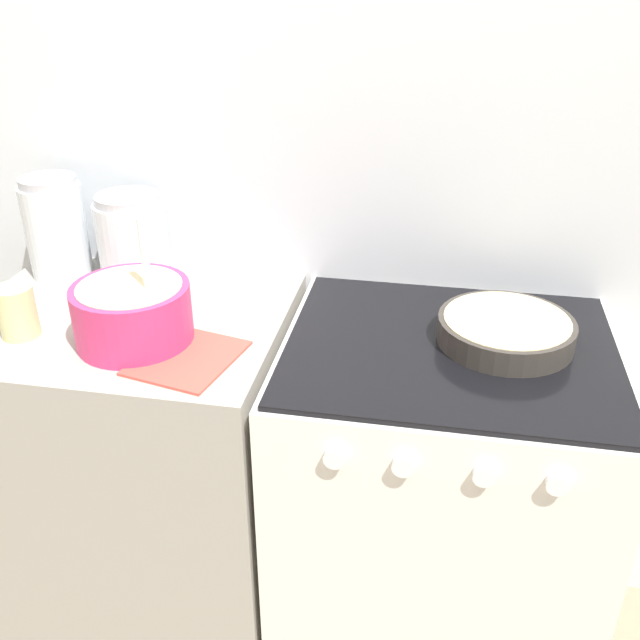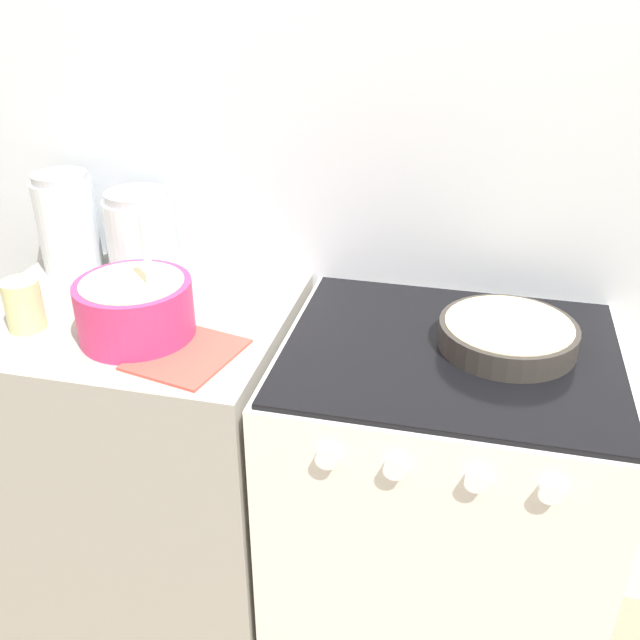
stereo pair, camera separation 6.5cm
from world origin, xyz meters
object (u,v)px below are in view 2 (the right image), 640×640
Objects in this scene: stove at (435,517)px; tin_can at (24,305)px; storage_jar_middle at (142,241)px; baking_pan at (508,334)px; mixing_bowl at (135,306)px; storage_jar_left at (68,229)px.

stove is 8.29× the size of tin_can.
stove is 0.96m from storage_jar_middle.
stove is 1.03m from tin_can.
tin_can is at bearing -171.26° from baking_pan.
mixing_bowl is at bearing -171.29° from stove.
mixing_bowl is 1.11× the size of storage_jar_left.
storage_jar_middle is 1.95× the size of tin_can.
storage_jar_left reaches higher than baking_pan.
storage_jar_left is 0.32m from tin_can.
mixing_bowl is 0.25m from tin_can.
storage_jar_left reaches higher than tin_can.
mixing_bowl is 0.97× the size of baking_pan.
stove is at bearing -11.23° from storage_jar_left.
tin_can is (-0.13, -0.31, -0.04)m from storage_jar_middle.
baking_pan is 1.01m from tin_can.
baking_pan is 1.08m from storage_jar_left.
stove is 4.26× the size of storage_jar_middle.
stove is 0.84m from mixing_bowl.
stove is at bearing 8.71° from mixing_bowl.
storage_jar_left reaches higher than storage_jar_middle.
baking_pan is at bearing -8.32° from storage_jar_left.
storage_jar_left is 0.20m from storage_jar_middle.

